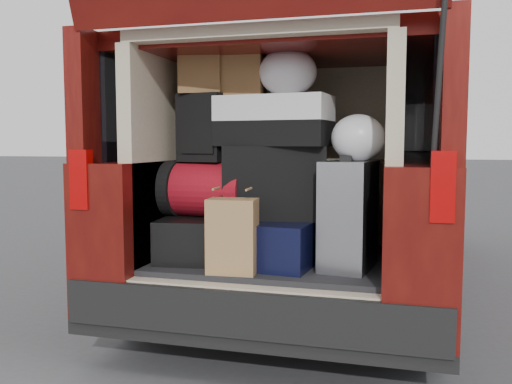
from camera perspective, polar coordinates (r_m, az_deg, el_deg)
ground at (r=3.05m, az=0.77°, el=-18.04°), size 80.00×80.00×0.00m
minivan at (r=4.63m, az=6.55°, el=1.53°), size 1.90×5.35×2.77m
load_floor at (r=3.21m, az=2.03°, el=-11.64°), size 1.24×1.05×0.55m
black_hardshell at (r=3.13m, az=-5.49°, el=-4.68°), size 0.50×0.64×0.24m
navy_hardshell at (r=2.96m, az=2.05°, el=-5.18°), size 0.51×0.59×0.24m
silver_roller at (r=2.85m, az=9.71°, el=-2.41°), size 0.29×0.40×0.56m
kraft_bag at (r=2.72m, az=-2.49°, el=-4.66°), size 0.25×0.17×0.38m
red_duffel at (r=3.08m, az=-5.16°, el=0.30°), size 0.50×0.36×0.31m
black_soft_case at (r=2.99m, az=2.16°, el=1.05°), size 0.59×0.40×0.40m
backpack at (r=3.09m, az=-5.57°, el=6.72°), size 0.29×0.21×0.38m
twotone_duffel at (r=2.97m, az=1.94°, el=7.45°), size 0.63×0.38×0.27m
grocery_sack_lower at (r=3.13m, az=-5.73°, el=12.14°), size 0.26×0.23×0.21m
grocery_sack_upper at (r=3.10m, az=-1.30°, el=11.97°), size 0.24×0.20×0.23m
plastic_bag_center at (r=3.02m, az=3.34°, el=12.44°), size 0.32×0.30×0.26m
plastic_bag_right at (r=2.82m, az=10.69°, el=5.63°), size 0.32×0.31×0.24m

